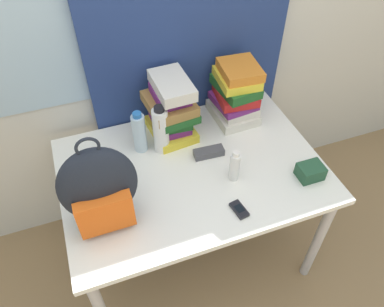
% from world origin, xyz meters
% --- Properties ---
extents(wall_back, '(6.00, 0.06, 2.50)m').
position_xyz_m(wall_back, '(-0.00, 0.95, 1.25)').
color(wall_back, beige).
rests_on(wall_back, ground_plane).
extents(curtain_blue, '(1.06, 0.04, 2.50)m').
position_xyz_m(curtain_blue, '(0.16, 0.89, 1.25)').
color(curtain_blue, navy).
rests_on(curtain_blue, ground_plane).
extents(desk, '(1.24, 0.86, 0.73)m').
position_xyz_m(desk, '(0.00, 0.43, 0.65)').
color(desk, silver).
rests_on(desk, ground_plane).
extents(backpack, '(0.32, 0.19, 0.45)m').
position_xyz_m(backpack, '(-0.44, 0.30, 0.92)').
color(backpack, '#1E232D').
rests_on(backpack, desk).
extents(book_stack_left, '(0.24, 0.29, 0.33)m').
position_xyz_m(book_stack_left, '(-0.01, 0.71, 0.89)').
color(book_stack_left, yellow).
rests_on(book_stack_left, desk).
extents(book_stack_center, '(0.23, 0.28, 0.33)m').
position_xyz_m(book_stack_center, '(0.34, 0.71, 0.89)').
color(book_stack_center, silver).
rests_on(book_stack_center, desk).
extents(water_bottle, '(0.07, 0.07, 0.23)m').
position_xyz_m(water_bottle, '(-0.19, 0.64, 0.84)').
color(water_bottle, silver).
rests_on(water_bottle, desk).
extents(sports_bottle, '(0.08, 0.08, 0.27)m').
position_xyz_m(sports_bottle, '(-0.10, 0.61, 0.86)').
color(sports_bottle, white).
rests_on(sports_bottle, desk).
extents(sunscreen_bottle, '(0.05, 0.05, 0.17)m').
position_xyz_m(sunscreen_bottle, '(0.16, 0.31, 0.81)').
color(sunscreen_bottle, white).
rests_on(sunscreen_bottle, desk).
extents(cell_phone, '(0.06, 0.10, 0.02)m').
position_xyz_m(cell_phone, '(0.11, 0.13, 0.74)').
color(cell_phone, black).
rests_on(cell_phone, desk).
extents(sunglasses_case, '(0.15, 0.06, 0.04)m').
position_xyz_m(sunglasses_case, '(0.11, 0.49, 0.75)').
color(sunglasses_case, '#47474C').
rests_on(sunglasses_case, desk).
extents(camera_pouch, '(0.12, 0.09, 0.07)m').
position_xyz_m(camera_pouch, '(0.50, 0.19, 0.77)').
color(camera_pouch, '#234C33').
rests_on(camera_pouch, desk).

